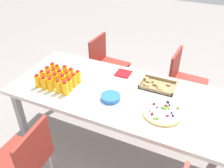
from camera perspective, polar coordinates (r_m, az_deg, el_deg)
name	(u,v)px	position (r m, az deg, el deg)	size (l,w,h in m)	color
ground_plane	(122,147)	(2.70, 2.33, -14.61)	(12.00, 12.00, 0.00)	gray
party_table	(123,98)	(2.24, 2.72, -3.39)	(2.13, 0.88, 0.73)	silver
chair_near_left	(25,158)	(2.08, -19.85, -16.23)	(0.43, 0.43, 0.83)	maroon
chair_far_left	(106,62)	(3.15, -1.50, 5.15)	(0.42, 0.42, 0.83)	maroon
chair_far_right	(183,79)	(2.93, 16.49, 1.10)	(0.42, 0.42, 0.83)	maroon
juice_bottle_0	(38,81)	(2.36, -17.17, 0.68)	(0.06, 0.06, 0.14)	#F8AE14
juice_bottle_1	(44,83)	(2.31, -15.74, 0.20)	(0.06, 0.06, 0.14)	#F9AC14
juice_bottle_2	(51,84)	(2.27, -14.32, -0.10)	(0.05, 0.05, 0.14)	#F9AF14
juice_bottle_3	(58,87)	(2.23, -12.59, -0.61)	(0.06, 0.06, 0.14)	#F9AD14
juice_bottle_4	(65,88)	(2.19, -11.00, -0.99)	(0.06, 0.06, 0.14)	#FAAF14
juice_bottle_5	(43,77)	(2.40, -16.12, 1.64)	(0.05, 0.05, 0.14)	#F9AC14
juice_bottle_6	(49,78)	(2.36, -14.66, 1.34)	(0.06, 0.06, 0.14)	#F9AC14
juice_bottle_7	(56,80)	(2.32, -13.19, 0.92)	(0.05, 0.05, 0.14)	#F9AE14
juice_bottle_8	(63,82)	(2.27, -11.55, 0.52)	(0.06, 0.06, 0.15)	#F9AC14
juice_bottle_9	(70,85)	(2.24, -10.01, -0.15)	(0.06, 0.06, 0.13)	#F9AC14
juice_bottle_10	(48,73)	(2.45, -14.92, 2.55)	(0.06, 0.06, 0.14)	#FAAC14
juice_bottle_11	(54,75)	(2.40, -13.51, 2.04)	(0.05, 0.05, 0.14)	#F9AE14
juice_bottle_12	(60,76)	(2.37, -12.16, 1.77)	(0.06, 0.06, 0.14)	#FAAB14
juice_bottle_13	(67,78)	(2.32, -10.57, 1.31)	(0.06, 0.06, 0.15)	#FAAC14
juice_bottle_14	(74,80)	(2.29, -8.98, 0.87)	(0.05, 0.05, 0.14)	#F9AB14
juice_bottle_15	(53,69)	(2.50, -13.77, 3.41)	(0.06, 0.06, 0.14)	#FAAC14
juice_bottle_16	(58,71)	(2.46, -12.70, 2.97)	(0.05, 0.05, 0.14)	#F9AD14
juice_bottle_17	(65,72)	(2.42, -10.99, 2.73)	(0.06, 0.06, 0.14)	#FAAC14
juice_bottle_18	(72,74)	(2.38, -9.57, 2.25)	(0.06, 0.06, 0.13)	#F9AB14
juice_bottle_19	(78,77)	(2.34, -8.01, 1.71)	(0.05, 0.05, 0.13)	#F9AF14
fruit_pizza	(163,112)	(2.02, 11.91, -6.49)	(0.33, 0.33, 0.05)	tan
snack_tray	(157,85)	(2.32, 10.57, -0.27)	(0.33, 0.22, 0.04)	olive
plate_stack	(111,97)	(2.12, -0.32, -3.15)	(0.18, 0.18, 0.04)	blue
napkin_stack	(123,73)	(2.47, 2.69, 2.53)	(0.15, 0.15, 0.01)	red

